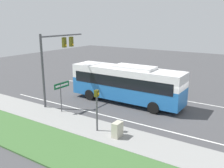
% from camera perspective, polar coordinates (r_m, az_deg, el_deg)
% --- Properties ---
extents(ground_plane, '(80.00, 80.00, 0.00)m').
position_cam_1_polar(ground_plane, '(21.20, 14.16, -6.42)').
color(ground_plane, '#424244').
extents(sidewalk, '(2.80, 80.00, 0.12)m').
position_cam_1_polar(sidewalk, '(15.90, 6.51, -13.13)').
color(sidewalk, gray).
rests_on(sidewalk, ground_plane).
extents(grass_verge, '(3.60, 80.00, 0.10)m').
position_cam_1_polar(grass_verge, '(13.50, 0.02, -18.55)').
color(grass_verge, '#3D6633').
rests_on(grass_verge, ground_plane).
extents(lane_divider_near, '(0.14, 30.00, 0.01)m').
position_cam_1_polar(lane_divider_near, '(18.06, 10.30, -9.95)').
color(lane_divider_near, silver).
rests_on(lane_divider_near, ground_plane).
extents(lane_divider_far, '(0.14, 30.00, 0.01)m').
position_cam_1_polar(lane_divider_far, '(24.45, 16.97, -3.77)').
color(lane_divider_far, silver).
rests_on(lane_divider_far, ground_plane).
extents(bus, '(2.66, 10.54, 3.50)m').
position_cam_1_polar(bus, '(22.52, 3.27, 0.41)').
color(bus, '#236BB7').
rests_on(bus, ground_plane).
extents(signal_gantry, '(5.12, 0.41, 6.30)m').
position_cam_1_polar(signal_gantry, '(22.29, -12.83, 6.51)').
color(signal_gantry, '#4C4C51').
rests_on(signal_gantry, ground_plane).
extents(pedestrian_signal, '(0.28, 0.34, 2.97)m').
position_cam_1_polar(pedestrian_signal, '(16.51, -3.50, -4.54)').
color(pedestrian_signal, '#4C4C51').
rests_on(pedestrian_signal, ground_plane).
extents(street_sign, '(1.65, 0.08, 2.58)m').
position_cam_1_polar(street_sign, '(20.45, -11.49, -1.44)').
color(street_sign, '#4C4C51').
rests_on(street_sign, ground_plane).
extents(utility_cabinet, '(0.75, 0.45, 0.99)m').
position_cam_1_polar(utility_cabinet, '(16.15, 1.23, -10.38)').
color(utility_cabinet, '#B7B29E').
rests_on(utility_cabinet, sidewalk).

